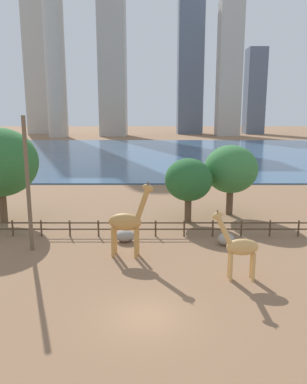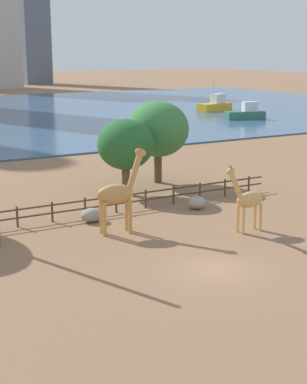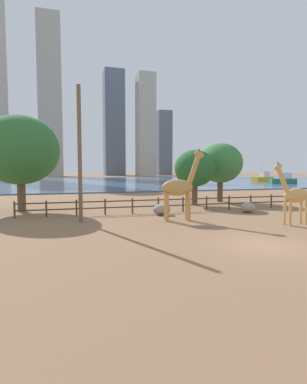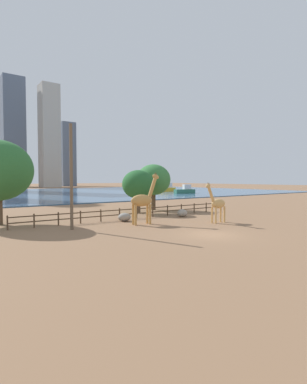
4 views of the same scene
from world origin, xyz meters
name	(u,v)px [view 2 (image 2 of 4)]	position (x,y,z in m)	size (l,w,h in m)	color
giraffe_tall	(118,193)	(-1.36, 7.84, 2.42)	(3.18, 1.23, 5.21)	#C18C47
giraffe_companion	(248,200)	(5.34, 4.17, 1.99)	(2.79, 0.75, 4.22)	tan
boulder_near_fence	(197,203)	(5.74, 10.03, 0.45)	(1.22, 1.19, 0.89)	gray
boulder_by_pole	(92,215)	(-1.80, 10.78, 0.45)	(1.43, 1.19, 0.89)	gray
enclosure_fence	(105,203)	(-0.25, 12.00, 0.76)	(26.12, 0.14, 1.30)	#4C3826
tree_left_large	(158,129)	(7.67, 18.59, 4.39)	(5.00, 5.00, 6.66)	brown
tree_center_broad	(125,145)	(3.48, 16.23, 3.78)	(4.20, 4.20, 5.70)	brown
boat_ferry	(215,105)	(45.82, 63.24, 1.20)	(7.03, 3.71, 6.01)	gold
boat_sailboat	(246,113)	(42.19, 50.13, 1.11)	(6.47, 3.78, 2.68)	#337259
skyline_tower_glass	(33,22)	(48.55, 167.57, 19.77)	(8.61, 9.87, 39.54)	slate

